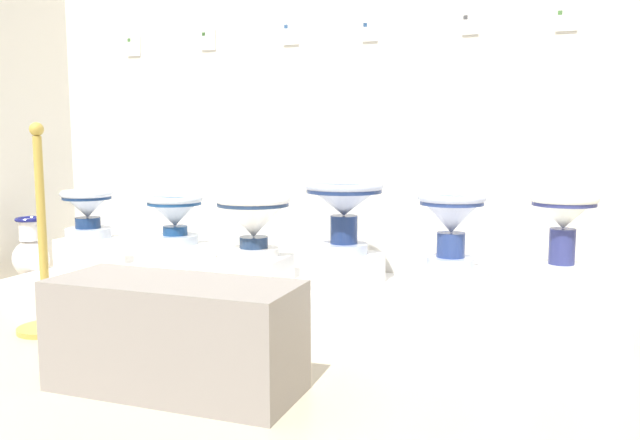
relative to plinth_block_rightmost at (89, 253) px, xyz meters
The scene contains 24 objects.
ground_plane 2.14m from the plinth_block_rightmost, 48.71° to the right, with size 5.88×5.83×0.02m, color beige.
wall_back 1.96m from the plinth_block_rightmost, 20.98° to the left, with size 4.08×0.06×2.85m, color silver.
display_platform 1.42m from the plinth_block_rightmost, ahead, with size 3.32×0.96×0.08m, color white.
plinth_block_rightmost is the anchor object (origin of this frame).
antique_toilet_rightmost 0.28m from the plinth_block_rightmost, ahead, with size 0.32×0.32×0.30m.
plinth_block_broad_patterned 0.58m from the plinth_block_rightmost, ahead, with size 0.36×0.33×0.17m, color white.
antique_toilet_broad_patterned 0.64m from the plinth_block_rightmost, ahead, with size 0.34×0.34×0.29m.
plinth_block_tall_cobalt 1.16m from the plinth_block_rightmost, ahead, with size 0.36×0.32×0.15m, color white.
antique_toilet_tall_cobalt 1.19m from the plinth_block_rightmost, ahead, with size 0.42×0.42×0.34m.
plinth_block_pale_glazed 1.66m from the plinth_block_rightmost, ahead, with size 0.39×0.33×0.18m, color white.
antique_toilet_pale_glazed 1.70m from the plinth_block_rightmost, ahead, with size 0.42×0.42×0.39m.
plinth_block_squat_floral 2.25m from the plinth_block_rightmost, ahead, with size 0.39×0.30×0.16m, color white.
antique_toilet_squat_floral 2.28m from the plinth_block_rightmost, ahead, with size 0.34×0.34×0.38m.
plinth_block_central_ornate 2.79m from the plinth_block_rightmost, ahead, with size 0.37×0.34×0.14m, color white.
antique_toilet_central_ornate 2.80m from the plinth_block_rightmost, ahead, with size 0.32×0.32×0.40m.
info_placard_first 1.42m from the plinth_block_rightmost, 87.23° to the left, with size 0.10×0.01×0.13m.
info_placard_second 1.55m from the plinth_block_rightmost, 40.24° to the left, with size 0.10×0.01×0.13m.
info_placard_third 1.86m from the plinth_block_rightmost, 23.29° to the left, with size 0.10×0.01×0.14m.
info_placard_fourth 2.20m from the plinth_block_rightmost, 16.76° to the left, with size 0.09×0.01×0.12m.
info_placard_fifth 2.68m from the plinth_block_rightmost, 12.60° to the left, with size 0.09×0.01×0.12m.
info_placard_sixth 3.11m from the plinth_block_rightmost, 10.36° to the left, with size 0.11×0.01×0.12m.
decorative_vase_spare 0.36m from the plinth_block_rightmost, 156.94° to the right, with size 0.22×0.22×0.41m.
stanchion_post_near_left 1.10m from the plinth_block_rightmost, 60.93° to the right, with size 0.27×0.27×0.97m.
museum_bench 2.03m from the plinth_block_rightmost, 42.62° to the right, with size 0.90×0.36×0.40m, color gray.
Camera 1 is at (3.29, -0.82, 0.91)m, focal length 36.98 mm.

